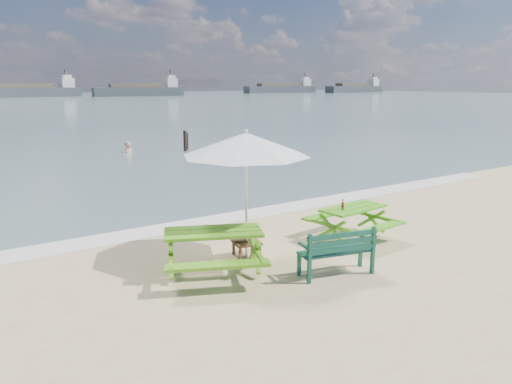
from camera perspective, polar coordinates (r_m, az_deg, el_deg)
foam_strip at (r=12.51m, az=-4.27°, el=-3.15°), size 22.00×0.90×0.01m
picnic_table_left at (r=8.94m, az=-4.87°, el=-7.02°), size 2.34×2.43×0.81m
picnic_table_right at (r=11.10m, az=10.99°, el=-3.57°), size 1.66×1.82×0.72m
park_bench at (r=9.07m, az=9.11°, el=-7.75°), size 1.43×0.75×0.84m
side_table at (r=9.87m, az=-1.11°, el=-6.46°), size 0.59×0.59×0.32m
patio_umbrella at (r=9.41m, az=-1.16°, el=5.46°), size 2.95×2.95×2.45m
beer_bottle at (r=10.69m, az=9.88°, el=-1.60°), size 0.06×0.06×0.25m
swimmer at (r=25.27m, az=-14.42°, el=3.64°), size 0.72×0.54×1.80m
mooring_pilings at (r=25.43m, az=-8.02°, el=5.58°), size 0.56×0.76×1.22m
cargo_ships at (r=137.73m, az=-11.33°, el=11.32°), size 156.33×27.65×4.40m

